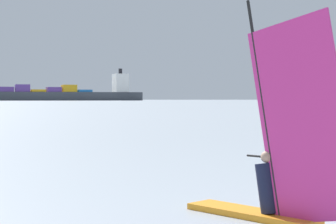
% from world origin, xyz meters
% --- Properties ---
extents(windsurfer, '(2.48, 3.12, 4.17)m').
position_xyz_m(windsurfer, '(-3.08, 2.20, 1.06)').
color(windsurfer, orange).
rests_on(windsurfer, ground_plane).
extents(cargo_ship, '(186.84, 58.37, 35.52)m').
position_xyz_m(cargo_ship, '(-45.63, 624.73, 8.00)').
color(cargo_ship, '#3F444C').
rests_on(cargo_ship, ground_plane).
extents(distant_headland, '(1127.61, 272.83, 34.85)m').
position_xyz_m(distant_headland, '(41.85, 1405.24, 17.42)').
color(distant_headland, '#4C564C').
rests_on(distant_headland, ground_plane).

